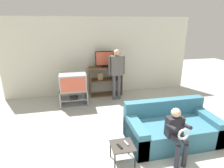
# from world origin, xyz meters

# --- Properties ---
(wall_back) EXTENTS (6.40, 0.06, 2.60)m
(wall_back) POSITION_xyz_m (0.00, 4.05, 1.30)
(wall_back) COLOR silver
(wall_back) RESTS_ON ground_plane
(tv_stand) EXTENTS (0.83, 0.44, 0.50)m
(tv_stand) POSITION_xyz_m (-0.99, 3.13, 0.25)
(tv_stand) COLOR #A8A8AD
(tv_stand) RESTS_ON ground_plane
(television_main) EXTENTS (0.77, 0.65, 0.50)m
(television_main) POSITION_xyz_m (-0.99, 3.15, 0.74)
(television_main) COLOR #9E9EA3
(television_main) RESTS_ON tv_stand
(media_shelf) EXTENTS (1.10, 0.42, 0.99)m
(media_shelf) POSITION_xyz_m (0.11, 3.78, 0.51)
(media_shelf) COLOR brown
(media_shelf) RESTS_ON ground_plane
(television_flat) EXTENTS (0.61, 0.20, 0.53)m
(television_flat) POSITION_xyz_m (0.09, 3.79, 1.25)
(television_flat) COLOR black
(television_flat) RESTS_ON media_shelf
(snack_table) EXTENTS (0.41, 0.41, 0.36)m
(snack_table) POSITION_xyz_m (-0.22, 0.42, 0.31)
(snack_table) COLOR #38332D
(snack_table) RESTS_ON ground_plane
(remote_control_black) EXTENTS (0.08, 0.15, 0.02)m
(remote_control_black) POSITION_xyz_m (-0.28, 0.38, 0.37)
(remote_control_black) COLOR black
(remote_control_black) RESTS_ON snack_table
(remote_control_white) EXTENTS (0.07, 0.15, 0.02)m
(remote_control_white) POSITION_xyz_m (-0.15, 0.45, 0.37)
(remote_control_white) COLOR gray
(remote_control_white) RESTS_ON snack_table
(couch) EXTENTS (1.84, 0.98, 0.80)m
(couch) POSITION_xyz_m (0.96, 0.85, 0.28)
(couch) COLOR teal
(couch) RESTS_ON ground_plane
(person_standing_adult) EXTENTS (0.53, 0.20, 1.64)m
(person_standing_adult) POSITION_xyz_m (0.39, 3.30, 0.99)
(person_standing_adult) COLOR #4C4C56
(person_standing_adult) RESTS_ON ground_plane
(person_seated_child) EXTENTS (0.33, 0.43, 0.99)m
(person_seated_child) POSITION_xyz_m (0.73, 0.29, 0.59)
(person_seated_child) COLOR #2D2D38
(person_seated_child) RESTS_ON ground_plane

